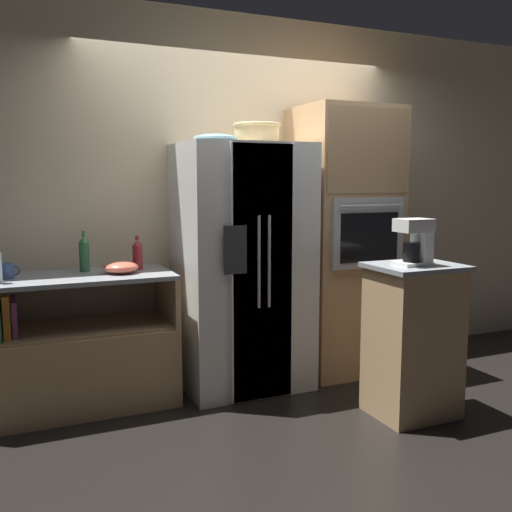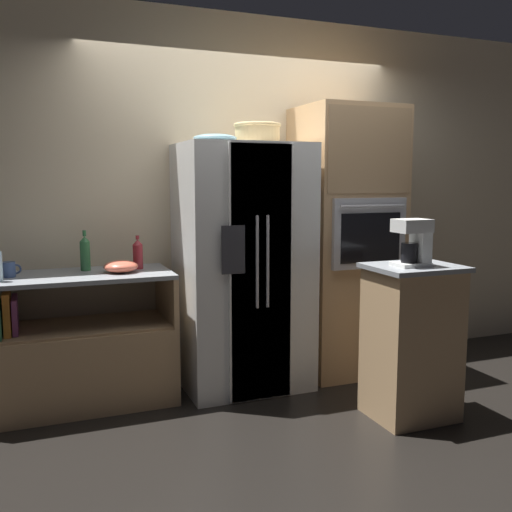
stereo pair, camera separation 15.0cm
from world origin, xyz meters
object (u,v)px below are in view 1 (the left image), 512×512
(bottle_short, at_px, (138,254))
(refrigerator, at_px, (243,267))
(wall_oven, at_px, (343,241))
(coffee_maker, at_px, (416,240))
(mixing_bowl, at_px, (121,267))
(wicker_basket, at_px, (257,133))
(mug, at_px, (7,271))
(bottle_tall, at_px, (84,254))
(fruit_bowl, at_px, (215,138))

(bottle_short, bearing_deg, refrigerator, -9.78)
(wall_oven, distance_m, coffee_maker, 1.02)
(wall_oven, distance_m, mixing_bowl, 1.77)
(refrigerator, xyz_separation_m, bottle_short, (-0.75, 0.13, 0.12))
(wicker_basket, xyz_separation_m, bottle_short, (-0.85, 0.14, -0.86))
(bottle_short, bearing_deg, mixing_bowl, -140.16)
(refrigerator, relative_size, mug, 14.26)
(bottle_tall, bearing_deg, bottle_short, -9.58)
(mug, distance_m, mixing_bowl, 0.71)
(wicker_basket, xyz_separation_m, mug, (-1.70, 0.11, -0.91))
(fruit_bowl, height_order, bottle_tall, fruit_bowl)
(wall_oven, bearing_deg, wicker_basket, -176.56)
(bottle_tall, bearing_deg, mug, -169.12)
(wicker_basket, distance_m, coffee_maker, 1.37)
(wall_oven, bearing_deg, refrigerator, -177.97)
(mug, height_order, coffee_maker, coffee_maker)
(wicker_basket, relative_size, mixing_bowl, 1.48)
(refrigerator, distance_m, wall_oven, 0.89)
(refrigerator, xyz_separation_m, coffee_maker, (0.78, -0.98, 0.26))
(wicker_basket, distance_m, mixing_bowl, 1.35)
(bottle_tall, bearing_deg, wicker_basket, -9.59)
(mug, bearing_deg, refrigerator, -3.41)
(refrigerator, distance_m, bottle_short, 0.77)
(mug, height_order, mixing_bowl, mug)
(refrigerator, xyz_separation_m, mixing_bowl, (-0.89, 0.01, 0.05))
(fruit_bowl, bearing_deg, mug, 174.07)
(coffee_maker, bearing_deg, wicker_basket, 124.92)
(bottle_tall, bearing_deg, mixing_bowl, -38.88)
(wall_oven, height_order, coffee_maker, wall_oven)
(wall_oven, relative_size, bottle_tall, 7.43)
(refrigerator, relative_size, mixing_bowl, 7.77)
(mug, bearing_deg, bottle_tall, 10.88)
(wall_oven, relative_size, mixing_bowl, 9.07)
(bottle_short, distance_m, coffee_maker, 1.89)
(mug, xyz_separation_m, coffee_maker, (2.37, -1.08, 0.21))
(fruit_bowl, bearing_deg, refrigerator, 12.03)
(refrigerator, distance_m, mixing_bowl, 0.89)
(wicker_basket, bearing_deg, fruit_bowl, -174.42)
(bottle_tall, relative_size, mug, 2.24)
(wicker_basket, height_order, fruit_bowl, wicker_basket)
(wicker_basket, height_order, bottle_short, wicker_basket)
(wall_oven, bearing_deg, mug, 178.52)
(bottle_tall, xyz_separation_m, coffee_maker, (1.88, -1.17, 0.13))
(wicker_basket, height_order, mug, wicker_basket)
(wall_oven, xyz_separation_m, mixing_bowl, (-1.76, -0.02, -0.10))
(wicker_basket, distance_m, fruit_bowl, 0.33)
(bottle_tall, height_order, mixing_bowl, bottle_tall)
(bottle_tall, xyz_separation_m, mug, (-0.49, -0.09, -0.07))
(mixing_bowl, height_order, coffee_maker, coffee_maker)
(refrigerator, xyz_separation_m, mug, (-1.59, 0.09, 0.06))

